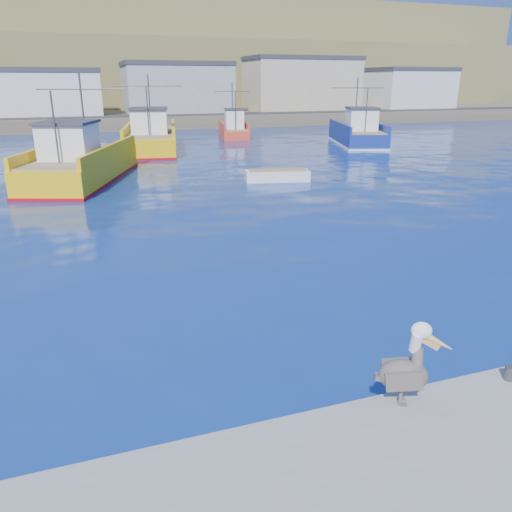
{
  "coord_description": "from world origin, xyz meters",
  "views": [
    {
      "loc": [
        -4.5,
        -9.76,
        6.07
      ],
      "look_at": [
        0.09,
        3.4,
        1.17
      ],
      "focal_mm": 35.0,
      "sensor_mm": 36.0,
      "label": 1
    }
  ],
  "objects_px": {
    "trawler_yellow_b": "(151,138)",
    "boat_orange": "(234,129)",
    "pelican": "(407,369)",
    "skiff_far": "(343,136)",
    "trawler_yellow_a": "(81,164)",
    "skiff_mid": "(277,176)",
    "trawler_blue": "(357,134)"
  },
  "relations": [
    {
      "from": "trawler_yellow_b",
      "to": "boat_orange",
      "type": "distance_m",
      "value": 13.25
    },
    {
      "from": "trawler_yellow_b",
      "to": "boat_orange",
      "type": "xyz_separation_m",
      "value": [
        10.36,
        8.26,
        -0.13
      ]
    },
    {
      "from": "trawler_yellow_b",
      "to": "pelican",
      "type": "distance_m",
      "value": 40.62
    },
    {
      "from": "trawler_yellow_b",
      "to": "skiff_far",
      "type": "xyz_separation_m",
      "value": [
        21.27,
        2.86,
        -0.8
      ]
    },
    {
      "from": "trawler_yellow_a",
      "to": "trawler_yellow_b",
      "type": "bearing_deg",
      "value": 64.75
    },
    {
      "from": "pelican",
      "to": "skiff_mid",
      "type": "bearing_deg",
      "value": 73.93
    },
    {
      "from": "trawler_blue",
      "to": "skiff_mid",
      "type": "height_order",
      "value": "trawler_blue"
    },
    {
      "from": "trawler_yellow_a",
      "to": "trawler_yellow_b",
      "type": "relative_size",
      "value": 0.97
    },
    {
      "from": "skiff_far",
      "to": "pelican",
      "type": "xyz_separation_m",
      "value": [
        -22.45,
        -43.47,
        0.88
      ]
    },
    {
      "from": "trawler_yellow_a",
      "to": "pelican",
      "type": "bearing_deg",
      "value": -79.29
    },
    {
      "from": "trawler_blue",
      "to": "pelican",
      "type": "relative_size",
      "value": 7.17
    },
    {
      "from": "skiff_mid",
      "to": "pelican",
      "type": "distance_m",
      "value": 24.14
    },
    {
      "from": "trawler_blue",
      "to": "pelican",
      "type": "bearing_deg",
      "value": -119.04
    },
    {
      "from": "trawler_blue",
      "to": "boat_orange",
      "type": "bearing_deg",
      "value": 134.85
    },
    {
      "from": "pelican",
      "to": "trawler_blue",
      "type": "bearing_deg",
      "value": 60.96
    },
    {
      "from": "boat_orange",
      "to": "skiff_mid",
      "type": "distance_m",
      "value": 26.15
    },
    {
      "from": "trawler_yellow_b",
      "to": "trawler_blue",
      "type": "height_order",
      "value": "trawler_yellow_b"
    },
    {
      "from": "trawler_blue",
      "to": "trawler_yellow_a",
      "type": "bearing_deg",
      "value": -156.48
    },
    {
      "from": "pelican",
      "to": "boat_orange",
      "type": "bearing_deg",
      "value": 76.71
    },
    {
      "from": "trawler_yellow_a",
      "to": "skiff_far",
      "type": "distance_m",
      "value": 32.05
    },
    {
      "from": "skiff_mid",
      "to": "pelican",
      "type": "xyz_separation_m",
      "value": [
        -6.68,
        -23.18,
        0.91
      ]
    },
    {
      "from": "trawler_blue",
      "to": "skiff_mid",
      "type": "xyz_separation_m",
      "value": [
        -14.87,
        -15.63,
        -0.74
      ]
    },
    {
      "from": "skiff_far",
      "to": "trawler_yellow_b",
      "type": "bearing_deg",
      "value": -172.34
    },
    {
      "from": "pelican",
      "to": "trawler_yellow_b",
      "type": "bearing_deg",
      "value": 88.33
    },
    {
      "from": "skiff_far",
      "to": "pelican",
      "type": "bearing_deg",
      "value": -117.32
    },
    {
      "from": "trawler_yellow_a",
      "to": "boat_orange",
      "type": "bearing_deg",
      "value": 52.4
    },
    {
      "from": "trawler_yellow_b",
      "to": "trawler_blue",
      "type": "bearing_deg",
      "value": -5.05
    },
    {
      "from": "trawler_blue",
      "to": "skiff_far",
      "type": "relative_size",
      "value": 2.46
    },
    {
      "from": "boat_orange",
      "to": "pelican",
      "type": "xyz_separation_m",
      "value": [
        -11.54,
        -48.86,
        0.21
      ]
    },
    {
      "from": "trawler_blue",
      "to": "skiff_far",
      "type": "distance_m",
      "value": 4.8
    },
    {
      "from": "skiff_mid",
      "to": "pelican",
      "type": "relative_size",
      "value": 2.61
    },
    {
      "from": "trawler_yellow_b",
      "to": "skiff_mid",
      "type": "bearing_deg",
      "value": -72.5
    }
  ]
}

